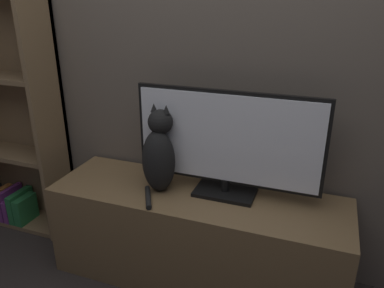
% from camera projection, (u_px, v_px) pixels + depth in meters
% --- Properties ---
extents(wall_back, '(4.80, 0.05, 2.60)m').
position_uv_depth(wall_back, '(216.00, 42.00, 1.97)').
color(wall_back, '#60564C').
rests_on(wall_back, ground_plane).
extents(tv_stand, '(1.60, 0.49, 0.54)m').
position_uv_depth(tv_stand, '(196.00, 237.00, 2.10)').
color(tv_stand, brown).
rests_on(tv_stand, ground_plane).
extents(tv, '(0.97, 0.19, 0.56)m').
position_uv_depth(tv, '(227.00, 143.00, 1.90)').
color(tv, black).
rests_on(tv, tv_stand).
extents(cat, '(0.19, 0.32, 0.48)m').
position_uv_depth(cat, '(159.00, 155.00, 1.97)').
color(cat, black).
rests_on(cat, tv_stand).
extents(bookshelf, '(0.69, 0.28, 1.59)m').
position_uv_depth(bookshelf, '(14.00, 126.00, 2.51)').
color(bookshelf, brown).
rests_on(bookshelf, ground_plane).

